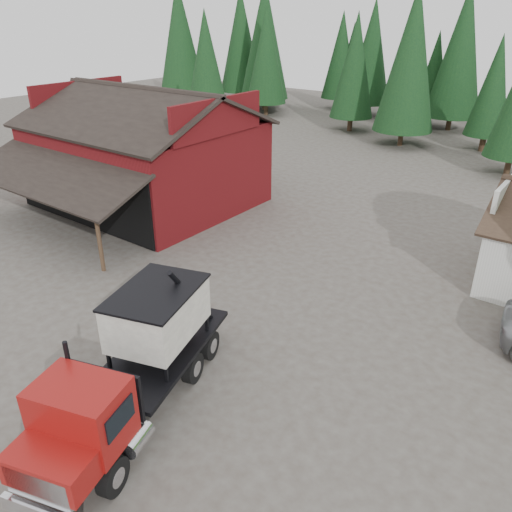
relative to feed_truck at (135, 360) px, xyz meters
The scene contains 6 objects.
ground 4.44m from the feed_truck, 132.80° to the left, with size 120.00×120.00×0.00m, color #494139.
red_barn 18.86m from the feed_truck, 136.89° to the left, with size 12.80×13.63×7.18m.
conifer_backdrop 45.09m from the feed_truck, 93.50° to the left, with size 76.00×16.00×16.00m, color black, non-canonical shape.
near_pine_a 39.91m from the feed_truck, 128.63° to the left, with size 4.40×4.40×11.40m.
near_pine_d 38.00m from the feed_truck, 100.35° to the left, with size 5.28×5.28×13.40m.
feed_truck is the anchor object (origin of this frame).
Camera 1 is at (12.70, -10.30, 11.03)m, focal length 35.00 mm.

